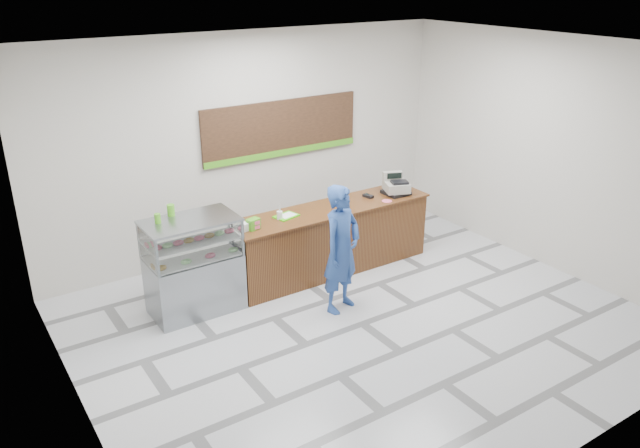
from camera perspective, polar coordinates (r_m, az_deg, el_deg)
floor at (r=8.33m, az=3.91°, el=-9.09°), size 7.00×7.00×0.00m
back_wall at (r=9.99m, az=-6.33°, el=7.23°), size 7.00×0.00×7.00m
ceiling at (r=7.16m, az=4.67°, el=15.54°), size 7.00×7.00×0.00m
sales_counter at (r=9.49m, az=1.00°, el=-1.38°), size 3.26×0.76×1.03m
display_case at (r=8.48m, az=-11.49°, el=-3.71°), size 1.22×0.72×1.33m
menu_board at (r=10.17m, az=-3.49°, el=8.65°), size 2.80×0.06×0.90m
cash_register at (r=9.89m, az=6.95°, el=3.45°), size 0.47×0.48×0.34m
card_terminal at (r=9.73m, az=4.42°, el=2.56°), size 0.12×0.18×0.04m
serving_tray at (r=8.96m, az=-3.10°, el=0.73°), size 0.38×0.31×0.02m
napkin_box at (r=8.52m, az=-7.07°, el=-0.28°), size 0.15×0.15×0.11m
straw_cup at (r=8.86m, az=-3.71°, el=0.80°), size 0.08×0.08×0.12m
promo_box at (r=8.54m, az=-6.12°, el=-0.00°), size 0.19×0.15×0.15m
donut_decal at (r=9.61m, az=6.13°, el=2.10°), size 0.16×0.16×0.00m
green_cup_left at (r=8.18m, az=-14.63°, el=0.49°), size 0.08×0.08×0.12m
green_cup_right at (r=8.38m, az=-13.48°, el=1.24°), size 0.10×0.10×0.15m
customer at (r=8.28m, az=1.98°, el=-2.29°), size 0.75×0.61×1.78m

